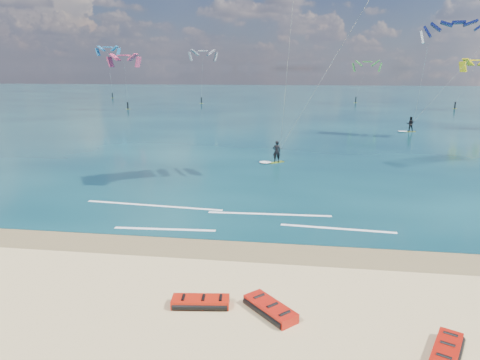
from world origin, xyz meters
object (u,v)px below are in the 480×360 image
kitesurfer_main (309,45)px  kitesurfer_far (435,71)px  packed_kite_left (201,306)px  packed_kite_right (446,355)px  packed_kite_mid (270,313)px

kitesurfer_main → kitesurfer_far: size_ratio=1.31×
packed_kite_left → kitesurfer_far: bearing=59.2°
packed_kite_right → kitesurfer_far: 46.56m
packed_kite_mid → kitesurfer_far: kitesurfer_far is taller
kitesurfer_main → packed_kite_right: bearing=-119.6°
packed_kite_mid → kitesurfer_far: bearing=114.8°
packed_kite_right → packed_kite_left: bearing=103.5°
packed_kite_right → kitesurfer_main: (-3.97, 21.33, 9.77)m
packed_kite_left → packed_kite_mid: 2.46m
packed_kite_mid → packed_kite_right: 5.45m
kitesurfer_far → packed_kite_mid: bearing=-124.7°
packed_kite_mid → kitesurfer_main: kitesurfer_main is taller
packed_kite_left → kitesurfer_far: 47.56m
packed_kite_left → kitesurfer_main: kitesurfer_main is taller
packed_kite_mid → kitesurfer_main: size_ratio=0.12×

